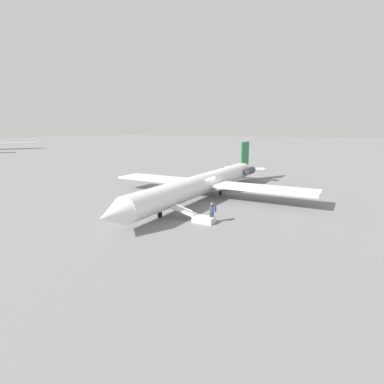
# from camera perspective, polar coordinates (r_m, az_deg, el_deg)

# --- Properties ---
(ground_plane) EXTENTS (600.00, 600.00, 0.00)m
(ground_plane) POSITION_cam_1_polar(r_m,az_deg,el_deg) (34.22, 2.12, -1.27)
(ground_plane) COLOR slate
(airplane_main) EXTENTS (31.92, 24.66, 5.93)m
(airplane_main) POSITION_cam_1_polar(r_m,az_deg,el_deg) (34.65, 2.80, 1.87)
(airplane_main) COLOR white
(airplane_main) RESTS_ON ground
(boarding_stairs) EXTENTS (1.34, 4.08, 1.55)m
(boarding_stairs) POSITION_cam_1_polar(r_m,az_deg,el_deg) (25.69, 1.47, -4.90)
(boarding_stairs) COLOR silver
(boarding_stairs) RESTS_ON ground
(passenger) EXTENTS (0.36, 0.55, 1.74)m
(passenger) POSITION_cam_1_polar(r_m,az_deg,el_deg) (25.31, 3.87, -3.66)
(passenger) COLOR #23232D
(passenger) RESTS_ON ground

